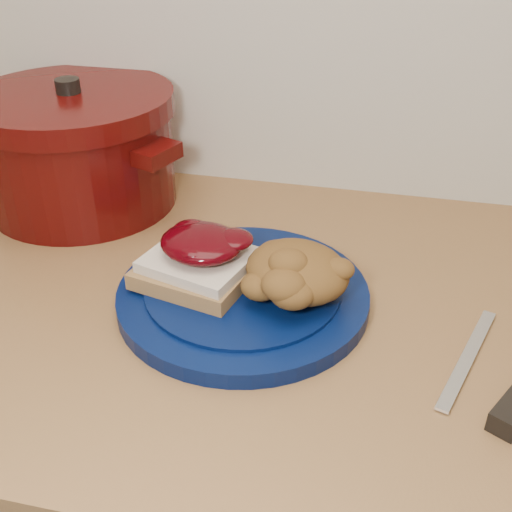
% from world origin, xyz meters
% --- Properties ---
extents(plate, '(0.35, 0.35, 0.02)m').
position_xyz_m(plate, '(-0.04, 1.49, 0.91)').
color(plate, '#04113A').
rests_on(plate, wood_countertop).
extents(sandwich, '(0.14, 0.13, 0.06)m').
position_xyz_m(sandwich, '(-0.09, 1.49, 0.95)').
color(sandwich, olive).
rests_on(sandwich, plate).
extents(stuffing_mound, '(0.14, 0.13, 0.06)m').
position_xyz_m(stuffing_mound, '(0.02, 1.49, 0.95)').
color(stuffing_mound, brown).
rests_on(stuffing_mound, plate).
extents(butter_knife, '(0.07, 0.16, 0.00)m').
position_xyz_m(butter_knife, '(0.19, 1.45, 0.90)').
color(butter_knife, silver).
rests_on(butter_knife, wood_countertop).
extents(dutch_oven, '(0.35, 0.35, 0.18)m').
position_xyz_m(dutch_oven, '(-0.32, 1.68, 0.98)').
color(dutch_oven, '#3C0706').
rests_on(dutch_oven, wood_countertop).
extents(pepper_grinder, '(0.07, 0.07, 0.14)m').
position_xyz_m(pepper_grinder, '(-0.27, 1.66, 0.97)').
color(pepper_grinder, black).
rests_on(pepper_grinder, wood_countertop).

